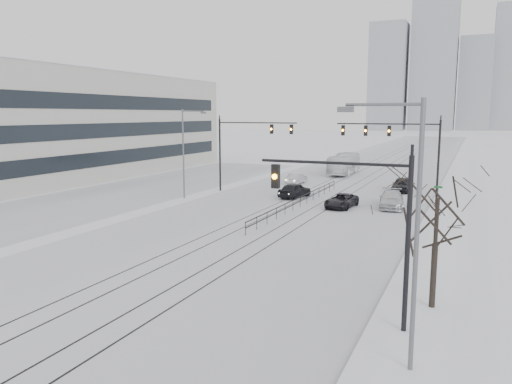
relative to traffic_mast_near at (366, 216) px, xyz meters
name	(u,v)px	position (x,y,z in m)	size (l,w,h in m)	color
ground	(46,340)	(-10.79, -6.00, -4.56)	(500.00, 500.00, 0.00)	white
road	(366,173)	(-10.79, 54.00, -4.55)	(22.00, 260.00, 0.02)	silver
sidewalk_east	(465,177)	(2.71, 54.00, -4.48)	(5.00, 260.00, 0.16)	white
curb	(446,176)	(0.26, 54.00, -4.50)	(0.10, 260.00, 0.12)	gray
parking_strip	(152,187)	(-30.79, 29.00, -4.55)	(14.00, 60.00, 0.03)	silver
tram_rails	(329,192)	(-10.79, 34.00, -4.54)	(5.30, 180.00, 0.01)	black
office_building	(35,125)	(-48.76, 29.00, 2.50)	(20.20, 62.20, 14.11)	#AEACA5
skyline	(461,71)	(-5.77, 267.63, 26.08)	(96.00, 48.00, 72.00)	#8F949D
traffic_mast_near	(366,216)	(0.00, 0.00, 0.00)	(6.10, 0.37, 7.00)	black
traffic_mast_ne	(401,144)	(-2.64, 29.00, 1.20)	(9.60, 0.37, 8.00)	black
traffic_mast_nw	(244,142)	(-19.31, 30.00, 1.01)	(9.10, 0.37, 8.00)	black
street_light_east	(408,219)	(1.91, -3.00, 0.65)	(2.73, 0.25, 9.00)	#595B60
street_light_west	(186,147)	(-22.99, 24.00, 0.65)	(2.73, 0.25, 9.00)	#595B60
bare_tree	(437,210)	(2.41, 3.00, -0.07)	(4.40, 4.40, 6.10)	black
median_fence	(300,202)	(-10.79, 24.00, -4.04)	(0.06, 24.00, 1.00)	black
street_sign	(438,195)	(1.01, 26.00, -2.96)	(0.70, 0.06, 2.40)	#595B60
sedan_sb_inner	(295,190)	(-13.03, 28.84, -3.79)	(1.82, 4.51, 1.54)	black
sedan_sb_outer	(297,179)	(-16.20, 38.59, -3.91)	(1.38, 3.94, 1.30)	#ADAFB5
sedan_nb_front	(341,201)	(-7.22, 25.22, -3.93)	(2.11, 4.58, 1.27)	black
sedan_nb_right	(392,200)	(-3.01, 27.05, -3.79)	(2.15, 5.29, 1.54)	silver
sedan_nb_far	(402,185)	(-3.48, 37.32, -3.77)	(1.86, 4.62, 1.58)	black
box_truck	(344,164)	(-13.36, 50.93, -3.11)	(2.44, 10.41, 2.90)	white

